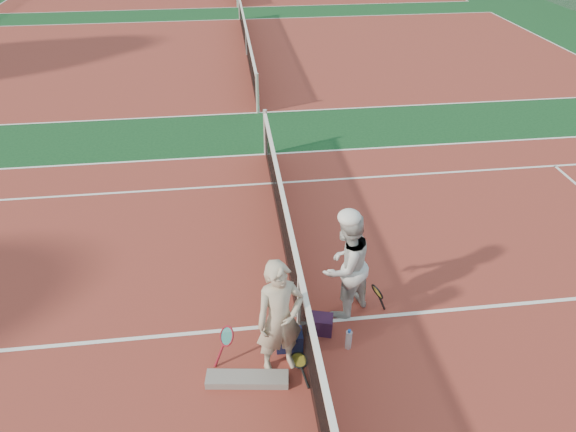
{
  "coord_description": "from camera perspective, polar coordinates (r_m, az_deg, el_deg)",
  "views": [
    {
      "loc": [
        -0.81,
        -5.29,
        5.47
      ],
      "look_at": [
        0.0,
        1.28,
        1.05
      ],
      "focal_mm": 32.0,
      "sensor_mm": 36.0,
      "label": 1
    }
  ],
  "objects": [
    {
      "name": "court_far_a",
      "position": [
        19.58,
        -4.59,
        17.44
      ],
      "size": [
        23.77,
        10.97,
        0.01
      ],
      "primitive_type": "cube",
      "color": "maroon",
      "rests_on": "ground"
    },
    {
      "name": "court_main",
      "position": [
        7.65,
        1.2,
        -11.89
      ],
      "size": [
        23.77,
        10.97,
        0.01
      ],
      "primitive_type": "cube",
      "color": "maroon",
      "rests_on": "ground"
    },
    {
      "name": "water_bottle",
      "position": [
        7.28,
        6.75,
        -13.51
      ],
      "size": [
        0.09,
        0.09,
        0.3
      ],
      "primitive_type": "cylinder",
      "color": "#C9E9FF",
      "rests_on": "ground"
    },
    {
      "name": "player_a",
      "position": [
        6.5,
        -0.93,
        -11.36
      ],
      "size": [
        0.72,
        0.56,
        1.72
      ],
      "primitive_type": "imported",
      "rotation": [
        0.0,
        0.0,
        0.27
      ],
      "color": "#B7A78E",
      "rests_on": "ground"
    },
    {
      "name": "racket_red",
      "position": [
        7.07,
        -6.74,
        -13.94
      ],
      "size": [
        0.42,
        0.41,
        0.54
      ],
      "primitive_type": null,
      "rotation": [
        0.0,
        0.0,
        0.63
      ],
      "color": "maroon",
      "rests_on": "ground"
    },
    {
      "name": "sports_bag_navy",
      "position": [
        7.24,
        0.15,
        -13.6
      ],
      "size": [
        0.37,
        0.26,
        0.29
      ],
      "primitive_type": "cube",
      "rotation": [
        0.0,
        0.0,
        -0.04
      ],
      "color": "black",
      "rests_on": "ground"
    },
    {
      "name": "racket_black_held",
      "position": [
        7.71,
        9.78,
        -9.15
      ],
      "size": [
        0.35,
        0.35,
        0.56
      ],
      "primitive_type": null,
      "rotation": [
        0.0,
        0.0,
        3.54
      ],
      "color": "black",
      "rests_on": "ground"
    },
    {
      "name": "sports_bag_purple",
      "position": [
        7.46,
        3.61,
        -11.9
      ],
      "size": [
        0.39,
        0.32,
        0.28
      ],
      "primitive_type": "cube",
      "rotation": [
        0.0,
        0.0,
        -0.28
      ],
      "color": "#29102B",
      "rests_on": "ground"
    },
    {
      "name": "racket_spare",
      "position": [
        7.18,
        1.2,
        -15.71
      ],
      "size": [
        0.35,
        0.63,
        0.03
      ],
      "primitive_type": null,
      "rotation": [
        0.0,
        0.0,
        1.71
      ],
      "color": "black",
      "rests_on": "ground"
    },
    {
      "name": "net_main",
      "position": [
        7.29,
        1.24,
        -9.1
      ],
      "size": [
        0.1,
        10.98,
        1.02
      ],
      "primitive_type": null,
      "color": "black",
      "rests_on": "ground"
    },
    {
      "name": "net_far_a",
      "position": [
        19.45,
        -4.66,
        18.87
      ],
      "size": [
        0.1,
        10.98,
        1.02
      ],
      "primitive_type": null,
      "color": "black",
      "rests_on": "ground"
    },
    {
      "name": "net_cover_canvas",
      "position": [
        6.94,
        -4.55,
        -17.63
      ],
      "size": [
        1.08,
        0.38,
        0.11
      ],
      "primitive_type": "cube",
      "rotation": [
        0.0,
        0.0,
        -0.13
      ],
      "color": "slate",
      "rests_on": "ground"
    },
    {
      "name": "player_b",
      "position": [
        7.34,
        6.41,
        -5.46
      ],
      "size": [
        1.05,
        1.01,
        1.71
      ],
      "primitive_type": "imported",
      "rotation": [
        0.0,
        0.0,
        3.76
      ],
      "color": "silver",
      "rests_on": "ground"
    },
    {
      "name": "ground",
      "position": [
        7.65,
        1.2,
        -11.9
      ],
      "size": [
        130.0,
        130.0,
        0.0
      ],
      "primitive_type": "plane",
      "color": "#103C1B",
      "rests_on": "ground"
    }
  ]
}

